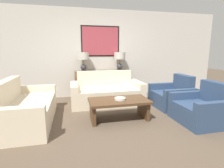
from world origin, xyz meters
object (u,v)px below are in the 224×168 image
Objects in this scene: coffee_table at (119,105)px; console_table at (102,84)px; couch_by_back_wall at (107,93)px; table_lamp_right at (120,58)px; couch_by_side at (25,109)px; decorative_bowl at (120,99)px; armchair_near_camera at (201,109)px; table_lamp_left at (83,58)px; armchair_near_back_wall at (173,96)px.

console_table is at bearing 90.83° from coffee_table.
console_table is 0.73m from couch_by_back_wall.
table_lamp_right is (0.55, 0.00, 0.79)m from console_table.
decorative_bowl is at bearing -7.60° from couch_by_side.
console_table is 1.34× the size of coffee_table.
couch_by_back_wall is 1.53× the size of coffee_table.
table_lamp_right is 3.03m from couch_by_side.
armchair_near_camera reaches higher than coffee_table.
couch_by_back_wall is at bearing 26.86° from couch_by_side.
couch_by_back_wall is (0.55, -0.72, -0.91)m from table_lamp_left.
couch_by_back_wall reaches higher than console_table.
coffee_table is 5.44× the size of decorative_bowl.
console_table is 0.96m from table_lamp_right.
console_table is at bearing 91.36° from decorative_bowl.
decorative_bowl is at bearing -87.81° from couch_by_back_wall.
console_table is at bearing 123.69° from armchair_near_camera.
couch_by_back_wall is at bearing 92.19° from decorative_bowl.
table_lamp_right reaches higher than armchair_near_camera.
table_lamp_right is 0.59× the size of armchair_near_camera.
couch_by_side is (-1.82, -0.92, 0.00)m from couch_by_back_wall.
coffee_table is 0.14m from decorative_bowl.
table_lamp_left is at bearing 127.66° from couch_by_back_wall.
coffee_table is at bearing 161.83° from armchair_near_camera.
console_table is 0.87× the size of couch_by_side.
table_lamp_right reaches higher than couch_by_back_wall.
table_lamp_right is 2.46× the size of decorative_bowl.
console_table is 7.28× the size of decorative_bowl.
couch_by_back_wall is 2.04m from couch_by_side.
couch_by_back_wall is 2.30m from armchair_near_camera.
armchair_near_back_wall is (3.41, 0.28, -0.02)m from couch_by_side.
armchair_near_back_wall is (1.56, 0.51, -0.04)m from coffee_table.
table_lamp_right reaches higher than armchair_near_back_wall.
armchair_near_camera is at bearing -12.29° from couch_by_side.
armchair_near_back_wall is at bearing -21.95° from couch_by_back_wall.
couch_by_side is 8.34× the size of decorative_bowl.
table_lamp_left reaches higher than couch_by_side.
table_lamp_left is 3.34m from armchair_near_camera.
table_lamp_left is at bearing 180.00° from table_lamp_right.
table_lamp_left and table_lamp_right have the same top height.
console_table is 1.89m from decorative_bowl.
coffee_table is 1.31× the size of armchair_near_camera.
table_lamp_right reaches higher than coffee_table.
armchair_near_camera is at bearing -66.52° from table_lamp_right.
table_lamp_right is at bearing 52.34° from couch_by_back_wall.
table_lamp_left is at bearing 147.63° from armchair_near_back_wall.
decorative_bowl is at bearing -88.64° from console_table.
armchair_near_camera is (1.04, -2.38, -0.92)m from table_lamp_right.
armchair_near_camera is (3.41, -0.74, -0.02)m from couch_by_side.
couch_by_back_wall and couch_by_side have the same top height.
console_table is 2.46m from couch_by_side.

